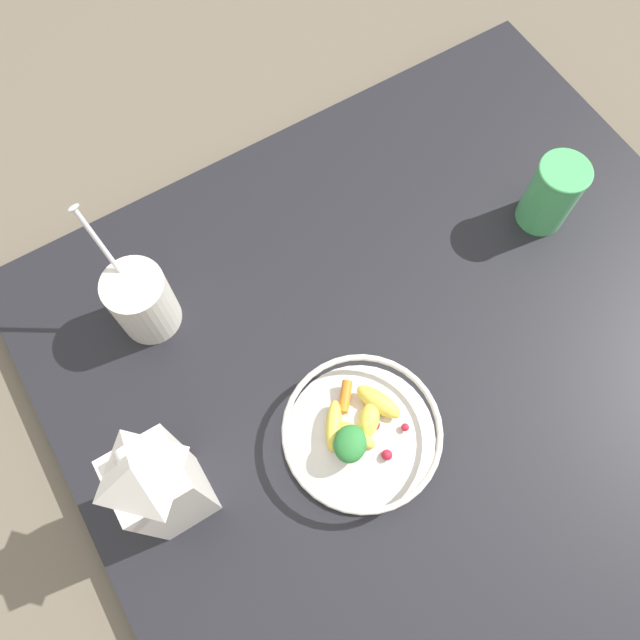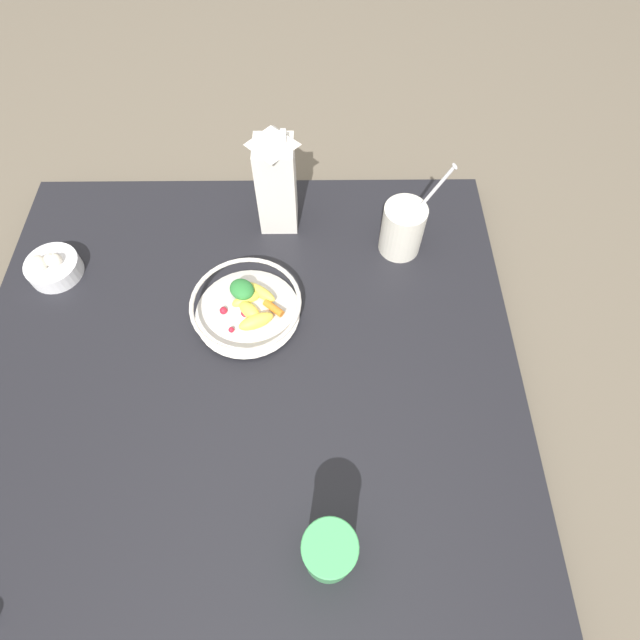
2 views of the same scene
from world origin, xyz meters
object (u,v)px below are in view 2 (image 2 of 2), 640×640
Objects in this scene: yogurt_tub at (403,227)px; fruit_bowl at (247,307)px; milk_carton at (276,178)px; drinking_cup at (329,552)px; garlic_bowl at (53,267)px.

fruit_bowl is at bearing 118.29° from yogurt_tub.
milk_carton reaches higher than fruit_bowl.
milk_carton is 0.32m from yogurt_tub.
yogurt_tub is (-0.09, -0.30, -0.07)m from milk_carton.
drinking_cup reaches higher than fruit_bowl.
fruit_bowl reaches higher than garlic_bowl.
fruit_bowl is at bearing 19.06° from drinking_cup.
garlic_bowl is (0.12, 0.47, -0.01)m from fruit_bowl.
garlic_bowl is at bearing 107.15° from milk_carton.
fruit_bowl is 0.54m from drinking_cup.
drinking_cup is at bearing -160.94° from fruit_bowl.
yogurt_tub is at bearing -61.71° from fruit_bowl.
drinking_cup is at bearing 165.03° from yogurt_tub.
milk_carton is 0.81m from drinking_cup.
drinking_cup is (-0.79, -0.11, -0.07)m from milk_carton.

